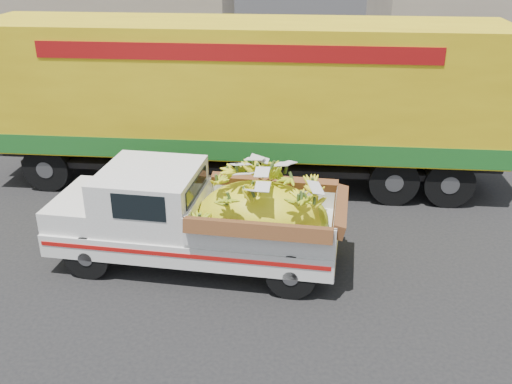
{
  "coord_description": "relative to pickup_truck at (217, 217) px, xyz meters",
  "views": [
    {
      "loc": [
        2.83,
        -9.2,
        5.56
      ],
      "look_at": [
        2.52,
        0.29,
        1.25
      ],
      "focal_mm": 40.0,
      "sensor_mm": 36.0,
      "label": 1
    }
  ],
  "objects": [
    {
      "name": "pickup_truck",
      "position": [
        0.0,
        0.0,
        0.0
      ],
      "size": [
        5.31,
        2.54,
        1.79
      ],
      "rotation": [
        0.0,
        0.0,
        -0.14
      ],
      "color": "black",
      "rests_on": "ground"
    },
    {
      "name": "ground",
      "position": [
        -1.83,
        0.19,
        -0.96
      ],
      "size": [
        100.0,
        100.0,
        0.0
      ],
      "primitive_type": "plane",
      "color": "black",
      "rests_on": "ground"
    },
    {
      "name": "semi_trailer",
      "position": [
        0.28,
        3.95,
        1.16
      ],
      "size": [
        12.04,
        3.26,
        3.8
      ],
      "rotation": [
        0.0,
        0.0,
        -0.06
      ],
      "color": "black",
      "rests_on": "ground"
    },
    {
      "name": "building_left",
      "position": [
        -9.83,
        14.4,
        1.54
      ],
      "size": [
        18.0,
        6.0,
        5.0
      ],
      "primitive_type": "cube",
      "color": "gray",
      "rests_on": "ground"
    },
    {
      "name": "curb",
      "position": [
        -1.83,
        6.4,
        -0.89
      ],
      "size": [
        60.0,
        0.25,
        0.15
      ],
      "primitive_type": "cube",
      "color": "gray",
      "rests_on": "ground"
    },
    {
      "name": "sidewalk",
      "position": [
        -1.83,
        8.5,
        -0.89
      ],
      "size": [
        60.0,
        4.0,
        0.14
      ],
      "primitive_type": "cube",
      "color": "gray",
      "rests_on": "ground"
    }
  ]
}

